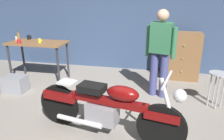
{
  "coord_description": "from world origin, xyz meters",
  "views": [
    {
      "loc": [
        0.81,
        -2.85,
        1.91
      ],
      "look_at": [
        0.05,
        0.7,
        0.65
      ],
      "focal_mm": 34.96,
      "sensor_mm": 36.0,
      "label": 1
    }
  ],
  "objects": [
    {
      "name": "wooden_dresser",
      "position": [
        1.37,
        2.3,
        0.55
      ],
      "size": [
        0.8,
        0.47,
        1.1
      ],
      "color": "brown",
      "rests_on": "ground_plane"
    },
    {
      "name": "back_wall",
      "position": [
        0.0,
        2.8,
        1.55
      ],
      "size": [
        8.0,
        0.12,
        3.1
      ],
      "primitive_type": "cube",
      "color": "#384C70",
      "rests_on": "ground_plane"
    },
    {
      "name": "mug_white_ceramic",
      "position": [
        -2.4,
        1.58,
        0.95
      ],
      "size": [
        0.11,
        0.08,
        0.09
      ],
      "color": "white",
      "rests_on": "workbench"
    },
    {
      "name": "storage_bin",
      "position": [
        -2.0,
        0.78,
        0.17
      ],
      "size": [
        0.44,
        0.32,
        0.34
      ],
      "primitive_type": "cube",
      "color": "gray",
      "rests_on": "ground_plane"
    },
    {
      "name": "mug_yellow_tall",
      "position": [
        -1.74,
        1.44,
        0.95
      ],
      "size": [
        0.11,
        0.07,
        0.1
      ],
      "color": "yellow",
      "rests_on": "workbench"
    },
    {
      "name": "ground_plane",
      "position": [
        0.0,
        0.0,
        0.0
      ],
      "size": [
        12.0,
        12.0,
        0.0
      ],
      "primitive_type": "plane",
      "color": "gray"
    },
    {
      "name": "bottle",
      "position": [
        -2.3,
        1.51,
        1.0
      ],
      "size": [
        0.06,
        0.06,
        0.24
      ],
      "color": "olive",
      "rests_on": "workbench"
    },
    {
      "name": "mug_black_matte",
      "position": [
        -2.19,
        1.75,
        0.95
      ],
      "size": [
        0.12,
        0.09,
        0.1
      ],
      "color": "black",
      "rests_on": "workbench"
    },
    {
      "name": "workbench",
      "position": [
        -1.85,
        1.53,
        0.79
      ],
      "size": [
        1.3,
        0.64,
        0.9
      ],
      "color": "brown",
      "rests_on": "ground_plane"
    },
    {
      "name": "person_standing",
      "position": [
        0.86,
        1.22,
        0.93
      ],
      "size": [
        0.55,
        0.32,
        1.67
      ],
      "rotation": [
        0.0,
        0.0,
        2.85
      ],
      "color": "#434880",
      "rests_on": "ground_plane"
    },
    {
      "name": "shop_stool",
      "position": [
        1.87,
        0.97,
        0.5
      ],
      "size": [
        0.32,
        0.32,
        0.64
      ],
      "color": "#B2B2B7",
      "rests_on": "ground_plane"
    },
    {
      "name": "motorcycle",
      "position": [
        0.18,
        -0.27,
        0.45
      ],
      "size": [
        2.16,
        0.72,
        1.0
      ],
      "rotation": [
        0.0,
        0.0,
        -0.19
      ],
      "color": "black",
      "rests_on": "ground_plane"
    },
    {
      "name": "mug_red_diner",
      "position": [
        -2.15,
        1.29,
        0.95
      ],
      "size": [
        0.11,
        0.08,
        0.09
      ],
      "color": "red",
      "rests_on": "workbench"
    }
  ]
}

